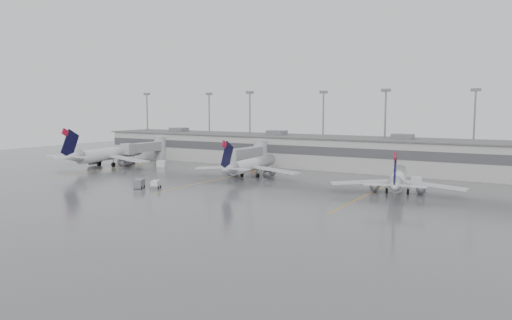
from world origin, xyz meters
The scene contains 18 objects.
ground centered at (0.00, 0.00, 0.00)m, with size 260.00×260.00×0.00m, color #4F4F51.
terminal centered at (-0.01, 57.98, 4.17)m, with size 152.00×17.00×9.45m.
light_masts centered at (0.00, 63.75, 12.03)m, with size 142.40×8.00×20.60m.
jet_bridge_left centered at (-55.50, 45.72, 3.87)m, with size 4.00×17.20×7.00m.
jet_bridge_right centered at (-20.50, 45.72, 3.87)m, with size 4.00×17.20×7.00m.
stand_markings centered at (0.00, 24.00, 0.01)m, with size 105.25×40.00×0.01m.
jet_far_left centered at (-56.88, 29.78, 3.43)m, with size 30.11×33.97×11.03m.
jet_mid_left centered at (-12.83, 31.75, 2.91)m, with size 25.67×28.91×9.36m.
jet_mid_right centered at (21.92, 27.31, 2.78)m, with size 24.16×27.36×8.96m.
baggage_tug centered at (-20.79, 8.36, 0.64)m, with size 2.49×2.97×1.64m.
baggage_cart centered at (-23.99, 7.16, 0.93)m, with size 2.61×3.17×1.78m.
gse_uld_a centered at (-43.64, 36.49, 0.83)m, with size 2.35×1.57×1.66m, color white.
gse_uld_b centered at (-10.64, 36.47, 0.85)m, with size 2.39×1.60×1.70m, color white.
gse_uld_c centered at (22.30, 40.42, 0.78)m, with size 2.21×1.47×1.56m, color white.
gse_loader centered at (-24.08, 40.32, 1.05)m, with size 2.11×3.37×2.11m, color slate.
cone_a centered at (-52.28, 38.12, 0.35)m, with size 0.45×0.45×0.71m, color #DC5304.
cone_b centered at (-16.78, 40.15, 0.33)m, with size 0.41×0.41×0.65m, color #DC5304.
cone_c centered at (21.14, 35.14, 0.33)m, with size 0.42×0.42×0.67m, color #DC5304.
Camera 1 is at (45.55, -65.77, 16.33)m, focal length 35.00 mm.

